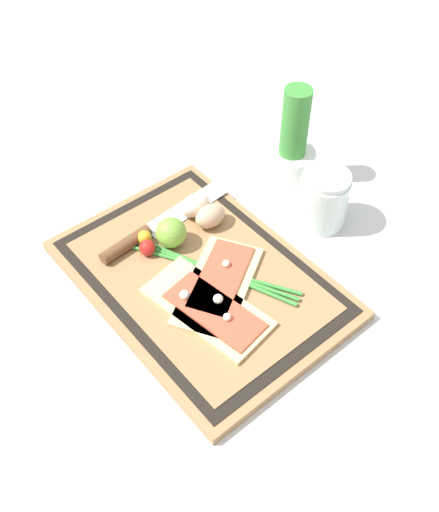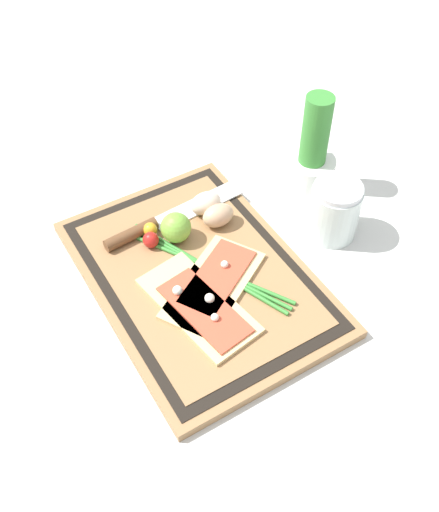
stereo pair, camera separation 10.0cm
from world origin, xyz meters
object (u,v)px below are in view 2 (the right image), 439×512
(pizza_slice_far, at_px, (214,283))
(egg_brown, at_px, (218,215))
(egg_pink, at_px, (206,203))
(cherry_tomato_red, at_px, (151,240))
(cherry_tomato_yellow, at_px, (150,230))
(herb_pot, at_px, (312,156))
(lime, at_px, (176,228))
(knife, at_px, (152,225))
(sauce_jar, at_px, (334,213))
(pizza_slice_near, at_px, (199,306))

(pizza_slice_far, xyz_separation_m, egg_brown, (-0.12, 0.08, 0.02))
(pizza_slice_far, bearing_deg, egg_pink, 154.34)
(egg_brown, height_order, cherry_tomato_red, egg_brown)
(cherry_tomato_yellow, relative_size, herb_pot, 0.13)
(egg_brown, relative_size, lime, 1.10)
(lime, distance_m, herb_pot, 0.30)
(knife, bearing_deg, cherry_tomato_red, -30.05)
(egg_pink, bearing_deg, egg_brown, 4.53)
(herb_pot, distance_m, sauce_jar, 0.14)
(egg_pink, relative_size, herb_pot, 0.30)
(lime, height_order, sauce_jar, sauce_jar)
(pizza_slice_far, xyz_separation_m, cherry_tomato_red, (-0.13, -0.05, 0.01))
(cherry_tomato_red, relative_size, cherry_tomato_yellow, 1.11)
(pizza_slice_near, bearing_deg, sauce_jar, 97.56)
(cherry_tomato_yellow, xyz_separation_m, sauce_jar, (0.14, 0.29, 0.01))
(knife, xyz_separation_m, egg_brown, (0.05, 0.11, 0.01))
(egg_pink, height_order, herb_pot, herb_pot)
(cherry_tomato_yellow, distance_m, sauce_jar, 0.32)
(lime, xyz_separation_m, sauce_jar, (0.11, 0.26, -0.00))
(pizza_slice_far, height_order, egg_pink, egg_pink)
(egg_pink, bearing_deg, pizza_slice_near, -33.01)
(egg_brown, bearing_deg, cherry_tomato_yellow, -108.08)
(egg_pink, xyz_separation_m, cherry_tomato_red, (0.02, -0.12, -0.01))
(lime, height_order, cherry_tomato_yellow, lime)
(pizza_slice_near, bearing_deg, pizza_slice_far, 121.48)
(pizza_slice_far, height_order, lime, lime)
(pizza_slice_far, bearing_deg, pizza_slice_near, -58.52)
(cherry_tomato_red, bearing_deg, egg_pink, 101.19)
(cherry_tomato_red, height_order, cherry_tomato_yellow, cherry_tomato_red)
(cherry_tomato_red, bearing_deg, lime, 80.49)
(pizza_slice_far, bearing_deg, sauce_jar, 92.80)
(knife, relative_size, egg_brown, 4.75)
(herb_pot, bearing_deg, egg_brown, -84.65)
(egg_brown, xyz_separation_m, cherry_tomato_yellow, (-0.04, -0.12, -0.01))
(pizza_slice_near, xyz_separation_m, egg_pink, (-0.18, 0.12, 0.02))
(knife, bearing_deg, lime, 30.22)
(herb_pot, height_order, sauce_jar, herb_pot)
(cherry_tomato_red, xyz_separation_m, cherry_tomato_yellow, (-0.02, 0.01, -0.00))
(knife, xyz_separation_m, egg_pink, (0.01, 0.10, 0.01))
(egg_brown, height_order, lime, lime)
(pizza_slice_far, height_order, cherry_tomato_yellow, cherry_tomato_yellow)
(lime, xyz_separation_m, cherry_tomato_red, (-0.01, -0.05, -0.01))
(egg_brown, relative_size, cherry_tomato_red, 2.08)
(herb_pot, bearing_deg, pizza_slice_far, -64.96)
(egg_brown, distance_m, lime, 0.08)
(pizza_slice_far, relative_size, egg_pink, 3.73)
(herb_pot, bearing_deg, sauce_jar, -19.55)
(herb_pot, bearing_deg, pizza_slice_near, -64.08)
(cherry_tomato_yellow, bearing_deg, herb_pot, 87.03)
(cherry_tomato_red, bearing_deg, herb_pot, 91.06)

